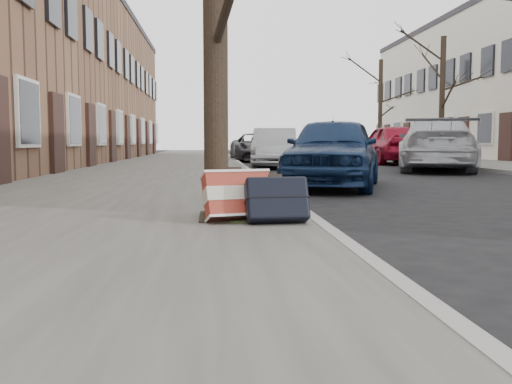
{
  "coord_description": "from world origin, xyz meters",
  "views": [
    {
      "loc": [
        -2.29,
        -4.63,
        0.89
      ],
      "look_at": [
        -1.87,
        0.8,
        0.41
      ],
      "focal_mm": 40.0,
      "sensor_mm": 36.0,
      "label": 1
    }
  ],
  "objects": [
    {
      "name": "far_sidewalk",
      "position": [
        7.8,
        15.0,
        0.06
      ],
      "size": [
        4.0,
        70.0,
        0.12
      ],
      "primitive_type": "cube",
      "color": "slate",
      "rests_on": "ground"
    },
    {
      "name": "house_near",
      "position": [
        -9.6,
        16.0,
        3.5
      ],
      "size": [
        6.8,
        40.0,
        7.0
      ],
      "primitive_type": "cube",
      "color": "brown",
      "rests_on": "ground"
    },
    {
      "name": "car_near_front",
      "position": [
        0.08,
        6.37,
        0.7
      ],
      "size": [
        2.86,
        4.44,
        1.41
      ],
      "primitive_type": "imported",
      "rotation": [
        0.0,
        0.0,
        -0.32
      ],
      "color": "#112447",
      "rests_on": "ground"
    },
    {
      "name": "tree_far_b",
      "position": [
        7.2,
        18.47,
        2.66
      ],
      "size": [
        0.23,
        0.23,
        5.09
      ],
      "primitive_type": "cylinder",
      "color": "black",
      "rests_on": "far_sidewalk"
    },
    {
      "name": "suitcase_navy",
      "position": [
        -1.68,
        0.7,
        0.35
      ],
      "size": [
        0.62,
        0.4,
        0.46
      ],
      "primitive_type": "cube",
      "rotation": [
        -0.42,
        0.0,
        0.09
      ],
      "color": "black",
      "rests_on": "near_sidewalk"
    },
    {
      "name": "near_sidewalk",
      "position": [
        -3.7,
        15.0,
        0.06
      ],
      "size": [
        5.0,
        70.0,
        0.12
      ],
      "primitive_type": "cube",
      "color": "slate",
      "rests_on": "ground"
    },
    {
      "name": "car_near_mid",
      "position": [
        -0.12,
        15.04,
        0.69
      ],
      "size": [
        1.95,
        4.32,
        1.38
      ],
      "primitive_type": "imported",
      "rotation": [
        0.0,
        0.0,
        -0.12
      ],
      "color": "#9DA0A5",
      "rests_on": "ground"
    },
    {
      "name": "suitcase_red",
      "position": [
        -2.05,
        0.88,
        0.37
      ],
      "size": [
        0.72,
        0.52,
        0.5
      ],
      "primitive_type": "cube",
      "rotation": [
        -0.42,
        0.0,
        0.27
      ],
      "color": "maroon",
      "rests_on": "near_sidewalk"
    },
    {
      "name": "car_far_front",
      "position": [
        4.56,
        12.43,
        0.79
      ],
      "size": [
        3.84,
        5.86,
        1.58
      ],
      "primitive_type": "imported",
      "rotation": [
        0.0,
        0.0,
        2.81
      ],
      "color": "#A7A8AF",
      "rests_on": "ground"
    },
    {
      "name": "car_near_back",
      "position": [
        -0.25,
        21.56,
        0.65
      ],
      "size": [
        2.32,
        4.74,
        1.3
      ],
      "primitive_type": "imported",
      "rotation": [
        0.0,
        0.0,
        0.04
      ],
      "color": "#35353A",
      "rests_on": "ground"
    },
    {
      "name": "car_far_back",
      "position": [
        4.93,
        18.01,
        0.81
      ],
      "size": [
        1.97,
        4.76,
        1.61
      ],
      "primitive_type": "imported",
      "rotation": [
        0.0,
        0.0,
        3.16
      ],
      "color": "maroon",
      "rests_on": "ground"
    },
    {
      "name": "tree_far_c",
      "position": [
        7.2,
        27.18,
        2.81
      ],
      "size": [
        0.24,
        0.24,
        5.39
      ],
      "primitive_type": "cylinder",
      "color": "black",
      "rests_on": "far_sidewalk"
    },
    {
      "name": "ground",
      "position": [
        0.0,
        0.0,
        0.0
      ],
      "size": [
        120.0,
        120.0,
        0.0
      ],
      "primitive_type": "plane",
      "color": "black",
      "rests_on": "ground"
    },
    {
      "name": "dirt_patch",
      "position": [
        -2.0,
        1.2,
        0.13
      ],
      "size": [
        0.85,
        0.85,
        0.02
      ],
      "primitive_type": "cube",
      "color": "black",
      "rests_on": "near_sidewalk"
    }
  ]
}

